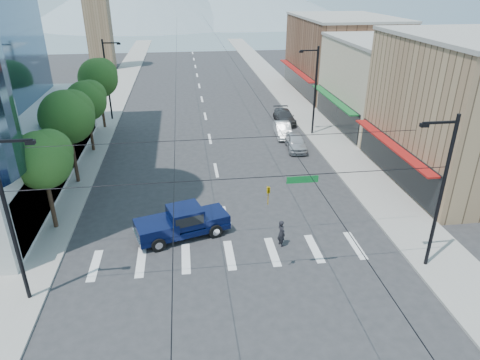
{
  "coord_description": "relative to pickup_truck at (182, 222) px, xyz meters",
  "views": [
    {
      "loc": [
        -2.36,
        -19.49,
        14.95
      ],
      "look_at": [
        0.95,
        5.52,
        3.0
      ],
      "focal_mm": 32.0,
      "sensor_mm": 36.0,
      "label": 1
    }
  ],
  "objects": [
    {
      "name": "ground",
      "position": [
        2.95,
        -3.99,
        -1.04
      ],
      "size": [
        160.0,
        160.0,
        0.0
      ],
      "primitive_type": "plane",
      "color": "#28282B",
      "rests_on": "ground"
    },
    {
      "name": "sidewalk_left",
      "position": [
        -9.05,
        36.01,
        -0.97
      ],
      "size": [
        4.0,
        120.0,
        0.15
      ],
      "primitive_type": "cube",
      "color": "gray",
      "rests_on": "ground"
    },
    {
      "name": "sidewalk_right",
      "position": [
        14.95,
        36.01,
        -0.97
      ],
      "size": [
        4.0,
        120.0,
        0.15
      ],
      "primitive_type": "cube",
      "color": "gray",
      "rests_on": "ground"
    },
    {
      "name": "shop_near",
      "position": [
        22.95,
        6.01,
        4.46
      ],
      "size": [
        12.0,
        14.0,
        11.0
      ],
      "primitive_type": "cube",
      "color": "#8C6B4C",
      "rests_on": "ground"
    },
    {
      "name": "shop_mid",
      "position": [
        22.95,
        20.01,
        3.46
      ],
      "size": [
        12.0,
        14.0,
        9.0
      ],
      "primitive_type": "cube",
      "color": "tan",
      "rests_on": "ground"
    },
    {
      "name": "shop_far",
      "position": [
        22.95,
        36.01,
        3.96
      ],
      "size": [
        12.0,
        18.0,
        10.0
      ],
      "primitive_type": "cube",
      "color": "brown",
      "rests_on": "ground"
    },
    {
      "name": "clock_tower",
      "position": [
        -13.55,
        58.01,
        9.6
      ],
      "size": [
        4.8,
        4.8,
        20.4
      ],
      "color": "#8C6B4C",
      "rests_on": "ground"
    },
    {
      "name": "tree_near",
      "position": [
        -8.12,
        2.1,
        3.95
      ],
      "size": [
        3.65,
        3.64,
        6.71
      ],
      "color": "black",
      "rests_on": "ground"
    },
    {
      "name": "tree_midnear",
      "position": [
        -8.12,
        9.1,
        4.55
      ],
      "size": [
        4.09,
        4.09,
        7.52
      ],
      "color": "black",
      "rests_on": "ground"
    },
    {
      "name": "tree_midfar",
      "position": [
        -8.12,
        16.1,
        3.95
      ],
      "size": [
        3.65,
        3.64,
        6.71
      ],
      "color": "black",
      "rests_on": "ground"
    },
    {
      "name": "tree_far",
      "position": [
        -8.12,
        23.1,
        4.55
      ],
      "size": [
        4.09,
        4.09,
        7.52
      ],
      "color": "black",
      "rests_on": "ground"
    },
    {
      "name": "signal_rig",
      "position": [
        3.14,
        -4.99,
        3.6
      ],
      "size": [
        21.8,
        0.2,
        9.0
      ],
      "color": "black",
      "rests_on": "ground"
    },
    {
      "name": "lamp_pole_nw",
      "position": [
        -7.72,
        26.01,
        3.9
      ],
      "size": [
        2.0,
        0.25,
        9.0
      ],
      "color": "black",
      "rests_on": "ground"
    },
    {
      "name": "lamp_pole_ne",
      "position": [
        13.62,
        18.01,
        3.9
      ],
      "size": [
        2.0,
        0.25,
        9.0
      ],
      "color": "black",
      "rests_on": "ground"
    },
    {
      "name": "pickup_truck",
      "position": [
        0.0,
        0.0,
        0.0
      ],
      "size": [
        6.24,
        3.68,
        2.0
      ],
      "rotation": [
        0.0,
        0.0,
        0.29
      ],
      "color": "black",
      "rests_on": "ground"
    },
    {
      "name": "pedestrian",
      "position": [
        6.0,
        -1.85,
        -0.17
      ],
      "size": [
        0.59,
        0.73,
        1.74
      ],
      "primitive_type": "imported",
      "rotation": [
        0.0,
        0.0,
        1.88
      ],
      "color": "black",
      "rests_on": "ground"
    },
    {
      "name": "parked_car_near",
      "position": [
        10.95,
        14.01,
        -0.3
      ],
      "size": [
        2.11,
        4.49,
        1.48
      ],
      "primitive_type": "imported",
      "rotation": [
        0.0,
        0.0,
        -0.08
      ],
      "color": "#B0B0B5",
      "rests_on": "ground"
    },
    {
      "name": "parked_car_mid",
      "position": [
        10.55,
        17.86,
        -0.34
      ],
      "size": [
        1.79,
        4.38,
        1.41
      ],
      "primitive_type": "imported",
      "rotation": [
        0.0,
        0.0,
        -0.07
      ],
      "color": "silver",
      "rests_on": "ground"
    },
    {
      "name": "parked_car_far",
      "position": [
        11.74,
        22.31,
        -0.33
      ],
      "size": [
        2.07,
        4.92,
        1.42
      ],
      "primitive_type": "imported",
      "rotation": [
        0.0,
        0.0,
        -0.02
      ],
      "color": "#353437",
      "rests_on": "ground"
    }
  ]
}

